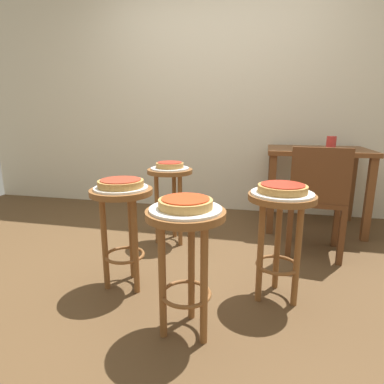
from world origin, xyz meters
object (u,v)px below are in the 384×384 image
(condiment_shaker, at_px, (329,145))
(pizza_middle, at_px, (121,183))
(pizza_rear, at_px, (170,165))
(wooden_chair, at_px, (317,197))
(serving_plate_middle, at_px, (121,188))
(dining_table, at_px, (316,163))
(pizza_foreground, at_px, (186,203))
(serving_plate_foreground, at_px, (186,209))
(stool_leftside, at_px, (280,223))
(serving_plate_rear, at_px, (170,168))
(stool_rear, at_px, (170,189))
(stool_foreground, at_px, (186,244))
(stool_middle, at_px, (123,215))
(cup_near_edge, at_px, (331,143))
(serving_plate_leftside, at_px, (282,193))
(pizza_leftside, at_px, (282,188))

(condiment_shaker, bearing_deg, pizza_middle, -134.82)
(pizza_rear, bearing_deg, wooden_chair, -0.72)
(serving_plate_middle, relative_size, dining_table, 0.36)
(pizza_foreground, relative_size, serving_plate_middle, 0.78)
(serving_plate_foreground, bearing_deg, condiment_shaker, 62.45)
(serving_plate_middle, distance_m, stool_leftside, 0.95)
(serving_plate_rear, bearing_deg, condiment_shaker, 25.61)
(wooden_chair, bearing_deg, serving_plate_rear, 179.28)
(stool_rear, bearing_deg, stool_foreground, -69.47)
(pizza_foreground, xyz_separation_m, stool_middle, (-0.48, 0.34, -0.20))
(cup_near_edge, height_order, wooden_chair, cup_near_edge)
(stool_foreground, height_order, dining_table, dining_table)
(stool_rear, bearing_deg, serving_plate_leftside, -38.72)
(pizza_foreground, height_order, dining_table, dining_table)
(pizza_rear, bearing_deg, serving_plate_middle, -95.09)
(stool_foreground, distance_m, serving_plate_foreground, 0.17)
(serving_plate_foreground, xyz_separation_m, stool_middle, (-0.48, 0.34, -0.17))
(dining_table, distance_m, condiment_shaker, 0.20)
(stool_leftside, relative_size, stool_rear, 1.00)
(stool_foreground, xyz_separation_m, stool_middle, (-0.48, 0.34, 0.00))
(stool_foreground, bearing_deg, dining_table, 65.51)
(serving_plate_leftside, bearing_deg, stool_leftside, 165.96)
(stool_middle, xyz_separation_m, dining_table, (1.31, 1.46, 0.16))
(pizza_foreground, bearing_deg, serving_plate_rear, 110.53)
(stool_middle, xyz_separation_m, serving_plate_rear, (0.07, 0.77, 0.17))
(pizza_leftside, height_order, condiment_shaker, condiment_shaker)
(stool_rear, distance_m, cup_near_edge, 1.48)
(serving_plate_middle, xyz_separation_m, serving_plate_leftside, (0.93, 0.08, 0.00))
(stool_rear, xyz_separation_m, pizza_rear, (-0.00, 0.00, 0.20))
(stool_foreground, distance_m, wooden_chair, 1.32)
(serving_plate_rear, bearing_deg, stool_middle, -95.09)
(stool_foreground, xyz_separation_m, serving_plate_middle, (-0.48, 0.34, 0.17))
(pizza_middle, relative_size, stool_leftside, 0.43)
(serving_plate_middle, distance_m, serving_plate_rear, 0.77)
(stool_leftside, xyz_separation_m, dining_table, (0.38, 1.39, 0.16))
(serving_plate_rear, distance_m, dining_table, 1.42)
(stool_foreground, height_order, serving_plate_middle, serving_plate_middle)
(pizza_leftside, bearing_deg, pizza_middle, -175.26)
(pizza_leftside, xyz_separation_m, serving_plate_rear, (-0.86, 0.69, -0.03))
(pizza_foreground, relative_size, serving_plate_leftside, 0.73)
(stool_foreground, distance_m, stool_rear, 1.19)
(pizza_foreground, distance_m, stool_leftside, 0.64)
(cup_near_edge, bearing_deg, stool_leftside, -110.38)
(stool_foreground, height_order, pizza_middle, pizza_middle)
(stool_leftside, height_order, serving_plate_leftside, serving_plate_leftside)
(serving_plate_middle, bearing_deg, pizza_leftside, 4.74)
(pizza_middle, bearing_deg, serving_plate_rear, 84.91)
(stool_middle, bearing_deg, pizza_rear, 84.91)
(stool_middle, relative_size, serving_plate_middle, 1.98)
(serving_plate_leftside, xyz_separation_m, dining_table, (0.38, 1.39, -0.01))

